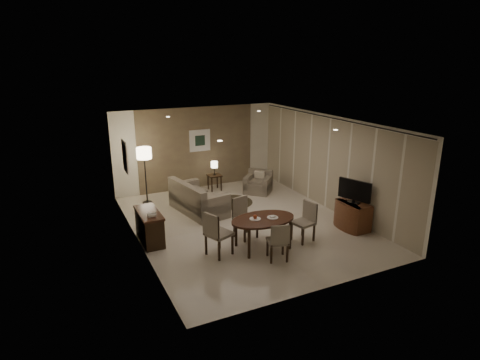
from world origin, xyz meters
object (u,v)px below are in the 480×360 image
sofa (199,197)px  dining_table (263,233)px  armchair (258,182)px  side_table (215,182)px  floor_lamp (146,176)px  chair_right (303,222)px  chair_near (278,241)px  chair_far (246,218)px  tv_cabinet (353,215)px  chair_left (219,233)px  console_desk (150,227)px

sofa → dining_table: bearing=-179.1°
armchair → side_table: (-1.17, 0.85, -0.09)m
floor_lamp → chair_right: bearing=-56.8°
chair_near → sofa: (-0.56, 3.42, 0.00)m
chair_far → chair_near: bearing=-98.3°
tv_cabinet → sofa: 4.24m
tv_cabinet → chair_right: size_ratio=0.96×
dining_table → side_table: dining_table is taller
dining_table → chair_left: bearing=173.7°
armchair → tv_cabinet: bearing=-32.4°
chair_right → sofa: chair_right is taller
dining_table → floor_lamp: floor_lamp is taller
dining_table → chair_left: 1.06m
chair_right → armchair: (0.72, 3.62, -0.12)m
chair_near → chair_far: bearing=-68.5°
armchair → sofa: bearing=-118.1°
console_desk → sofa: bearing=37.5°
side_table → sofa: bearing=-125.7°
dining_table → floor_lamp: 4.49m
floor_lamp → tv_cabinet: bearing=-43.8°
chair_far → armchair: chair_far is taller
sofa → floor_lamp: (-1.17, 1.34, 0.41)m
console_desk → armchair: bearing=27.1°
floor_lamp → dining_table: bearing=-67.4°
chair_left → armchair: (2.81, 3.41, -0.16)m
chair_left → side_table: chair_left is taller
chair_near → chair_left: chair_left is taller
tv_cabinet → floor_lamp: floor_lamp is taller
chair_right → sofa: (-1.59, 2.87, -0.03)m
dining_table → tv_cabinet: bearing=-0.9°
armchair → floor_lamp: (-3.48, 0.60, 0.50)m
chair_left → floor_lamp: size_ratio=0.61×
side_table → floor_lamp: size_ratio=0.31×
side_table → chair_near: bearing=-96.6°
chair_right → console_desk: bearing=-126.6°
dining_table → armchair: (1.76, 3.52, -0.00)m
chair_left → floor_lamp: floor_lamp is taller
console_desk → chair_right: size_ratio=1.28×
dining_table → console_desk: bearing=147.3°
tv_cabinet → chair_left: 3.67m
armchair → floor_lamp: 3.57m
chair_near → armchair: 4.52m
chair_left → chair_right: bearing=-117.1°
dining_table → chair_right: (1.04, -0.09, 0.11)m
tv_cabinet → chair_far: (-2.73, 0.70, 0.15)m
floor_lamp → chair_far: bearing=-65.2°
chair_far → side_table: size_ratio=1.88×
chair_far → armchair: 3.43m
tv_cabinet → side_table: tv_cabinet is taller
side_table → console_desk: bearing=-134.5°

